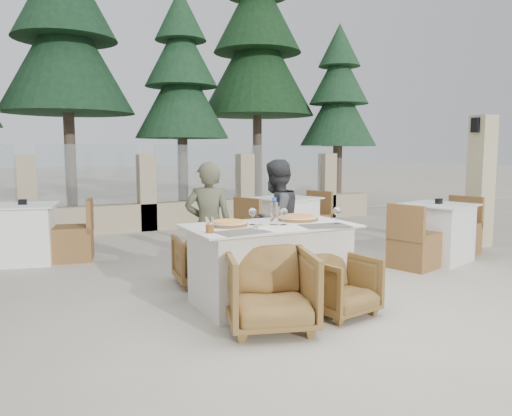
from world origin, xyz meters
name	(u,v)px	position (x,y,z in m)	size (l,w,h in m)	color
ground	(270,299)	(0.00, 0.00, 0.00)	(80.00, 80.00, 0.00)	#BDB5A1
sand_patch	(80,192)	(0.00, 14.00, 0.01)	(30.00, 16.00, 0.01)	beige
perimeter_wall_far	(146,187)	(0.00, 4.80, 0.80)	(10.00, 0.34, 1.60)	tan
lantern_pillar	(481,181)	(4.20, 1.00, 1.00)	(0.34, 0.34, 2.00)	beige
pine_mid_left	(66,68)	(-1.00, 7.50, 3.25)	(2.86, 2.86, 6.50)	#193B21
pine_centre	(182,106)	(1.50, 7.20, 2.50)	(2.20, 2.20, 5.00)	#1E4626
pine_mid_right	(257,77)	(3.80, 7.80, 3.40)	(2.99, 2.99, 6.80)	#183A1B
pine_far_right	(338,120)	(5.50, 6.50, 2.25)	(1.98, 1.98, 4.50)	#214929
dining_table	(270,264)	(-0.06, -0.11, 0.39)	(1.60, 0.90, 0.77)	silver
placemat_near_left	(242,232)	(-0.48, -0.38, 0.77)	(0.45, 0.30, 0.00)	#615C53
placemat_near_right	(325,226)	(0.37, -0.41, 0.77)	(0.45, 0.30, 0.00)	#554F49
pizza_left	(228,223)	(-0.44, 0.00, 0.79)	(0.36, 0.36, 0.05)	orange
pizza_right	(298,218)	(0.34, 0.04, 0.80)	(0.41, 0.41, 0.05)	#D1491C
water_bottle	(274,211)	(-0.02, -0.11, 0.90)	(0.08, 0.08, 0.26)	#A2BFD6
wine_glass_centre	(253,215)	(-0.21, -0.04, 0.86)	(0.08, 0.08, 0.18)	silver
wine_glass_near	(284,215)	(0.05, -0.18, 0.86)	(0.08, 0.08, 0.18)	white
wine_glass_corner	(337,214)	(0.55, -0.34, 0.86)	(0.08, 0.08, 0.18)	white
beer_glass_left	(210,225)	(-0.74, -0.28, 0.84)	(0.07, 0.07, 0.14)	orange
beer_glass_right	(276,213)	(0.17, 0.18, 0.84)	(0.07, 0.07, 0.14)	orange
olive_dish	(260,226)	(-0.25, -0.28, 0.79)	(0.11, 0.11, 0.04)	white
armchair_far_left	(202,259)	(-0.40, 0.85, 0.27)	(0.59, 0.60, 0.55)	olive
armchair_far_right	(269,248)	(0.41, 0.80, 0.33)	(0.72, 0.74, 0.67)	olive
armchair_near_left	(270,290)	(-0.39, -0.73, 0.33)	(0.71, 0.73, 0.66)	olive
armchair_near_right	(340,285)	(0.35, -0.69, 0.27)	(0.57, 0.59, 0.54)	brown
diner_left	(209,226)	(-0.42, 0.59, 0.68)	(0.50, 0.33, 1.37)	#4B4D38
diner_right	(276,221)	(0.39, 0.59, 0.69)	(0.67, 0.52, 1.38)	#343639
bg_table_a	(24,234)	(-2.12, 2.89, 0.39)	(1.64, 0.82, 0.77)	white
bg_table_b	(286,223)	(1.46, 2.19, 0.39)	(1.64, 0.82, 0.77)	white
bg_table_c	(437,232)	(2.82, 0.52, 0.39)	(1.64, 0.82, 0.77)	silver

